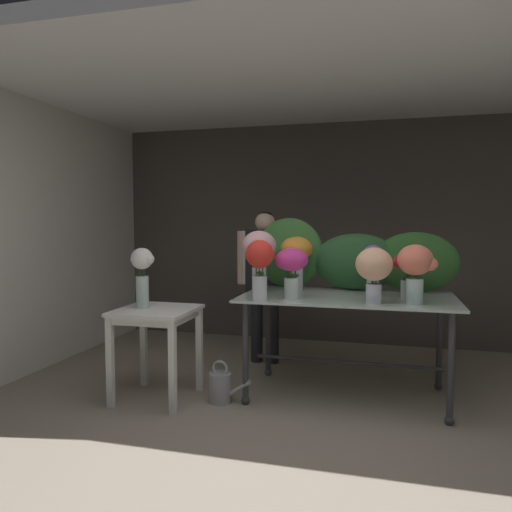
{
  "coord_description": "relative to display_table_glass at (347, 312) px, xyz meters",
  "views": [
    {
      "loc": [
        0.61,
        -2.55,
        1.46
      ],
      "look_at": [
        -0.39,
        1.18,
        1.18
      ],
      "focal_mm": 34.08,
      "sensor_mm": 36.0,
      "label": 1
    }
  ],
  "objects": [
    {
      "name": "ground_plane",
      "position": [
        -0.31,
        0.21,
        -0.72
      ],
      "size": [
        7.42,
        7.42,
        0.0
      ],
      "primitive_type": "plane",
      "color": "gray"
    },
    {
      "name": "wall_back",
      "position": [
        -0.31,
        1.9,
        0.6
      ],
      "size": [
        5.43,
        0.12,
        2.63
      ],
      "primitive_type": "cube",
      "color": "#4C4742",
      "rests_on": "ground"
    },
    {
      "name": "wall_left",
      "position": [
        -3.03,
        0.21,
        0.6
      ],
      "size": [
        0.12,
        3.49,
        2.63
      ],
      "primitive_type": "cube",
      "color": "silver",
      "rests_on": "ground"
    },
    {
      "name": "ceiling_slab",
      "position": [
        -0.31,
        0.21,
        1.97
      ],
      "size": [
        5.55,
        3.49,
        0.12
      ],
      "primitive_type": "cube",
      "color": "silver",
      "rests_on": "wall_back"
    },
    {
      "name": "display_table_glass",
      "position": [
        0.0,
        0.0,
        0.0
      ],
      "size": [
        1.73,
        0.97,
        0.85
      ],
      "color": "#B7CCC0",
      "rests_on": "ground"
    },
    {
      "name": "side_table_white",
      "position": [
        -1.5,
        -0.45,
        -0.08
      ],
      "size": [
        0.61,
        0.62,
        0.75
      ],
      "color": "white",
      "rests_on": "ground"
    },
    {
      "name": "florist",
      "position": [
        -0.9,
        0.78,
        0.24
      ],
      "size": [
        0.59,
        0.24,
        1.56
      ],
      "color": "#232328",
      "rests_on": "ground"
    },
    {
      "name": "foliage_backdrop",
      "position": [
        0.01,
        0.36,
        0.41
      ],
      "size": [
        1.79,
        0.31,
        0.64
      ],
      "color": "#387033",
      "rests_on": "display_table_glass"
    },
    {
      "name": "vase_sunset_lilies",
      "position": [
        -0.46,
        0.18,
        0.45
      ],
      "size": [
        0.28,
        0.28,
        0.48
      ],
      "color": "silver",
      "rests_on": "display_table_glass"
    },
    {
      "name": "vase_coral_hydrangea",
      "position": [
        0.51,
        -0.28,
        0.41
      ],
      "size": [
        0.29,
        0.26,
        0.44
      ],
      "color": "silver",
      "rests_on": "display_table_glass"
    },
    {
      "name": "vase_crimson_carnations",
      "position": [
        0.47,
        -0.0,
        0.37
      ],
      "size": [
        0.22,
        0.22,
        0.36
      ],
      "color": "silver",
      "rests_on": "display_table_glass"
    },
    {
      "name": "vase_scarlet_tulips",
      "position": [
        -0.64,
        -0.4,
        0.42
      ],
      "size": [
        0.23,
        0.22,
        0.47
      ],
      "color": "silver",
      "rests_on": "display_table_glass"
    },
    {
      "name": "vase_peach_freesia",
      "position": [
        0.22,
        -0.32,
        0.4
      ],
      "size": [
        0.27,
        0.27,
        0.42
      ],
      "color": "silver",
      "rests_on": "display_table_glass"
    },
    {
      "name": "vase_violet_anemones",
      "position": [
        0.2,
        0.03,
        0.39
      ],
      "size": [
        0.18,
        0.17,
        0.42
      ],
      "color": "silver",
      "rests_on": "display_table_glass"
    },
    {
      "name": "vase_magenta_stock",
      "position": [
        -0.42,
        -0.25,
        0.39
      ],
      "size": [
        0.27,
        0.26,
        0.4
      ],
      "color": "silver",
      "rests_on": "display_table_glass"
    },
    {
      "name": "vase_blush_peonies",
      "position": [
        -0.75,
        -0.02,
        0.48
      ],
      "size": [
        0.29,
        0.29,
        0.53
      ],
      "color": "silver",
      "rests_on": "display_table_glass"
    },
    {
      "name": "vase_white_roses_tall",
      "position": [
        -1.62,
        -0.45,
        0.33
      ],
      "size": [
        0.22,
        0.18,
        0.49
      ],
      "color": "silver",
      "rests_on": "side_table_white"
    },
    {
      "name": "watering_can",
      "position": [
        -0.97,
        -0.39,
        -0.59
      ],
      "size": [
        0.35,
        0.18,
        0.34
      ],
      "color": "#999EA3",
      "rests_on": "ground"
    }
  ]
}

